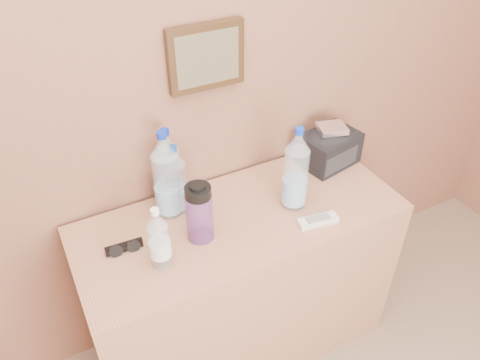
{
  "coord_description": "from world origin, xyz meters",
  "views": [
    {
      "loc": [
        -0.51,
        0.47,
        2.09
      ],
      "look_at": [
        0.15,
        1.71,
        1.01
      ],
      "focal_mm": 35.0,
      "sensor_mm": 36.0,
      "label": 1
    }
  ],
  "objects_px": {
    "ac_remote": "(318,221)",
    "sunglasses": "(124,247)",
    "dresser": "(241,284)",
    "toiletry_bag": "(329,147)",
    "pet_large_b": "(167,179)",
    "nalgene_bottle": "(199,212)",
    "pet_large_d": "(296,172)",
    "pet_large_a": "(177,182)",
    "foil_packet": "(332,128)",
    "pet_large_c": "(169,172)",
    "pet_small": "(159,241)"
  },
  "relations": [
    {
      "from": "ac_remote",
      "to": "sunglasses",
      "type": "bearing_deg",
      "value": 172.99
    },
    {
      "from": "ac_remote",
      "to": "toiletry_bag",
      "type": "height_order",
      "value": "toiletry_bag"
    },
    {
      "from": "dresser",
      "to": "pet_large_a",
      "type": "height_order",
      "value": "pet_large_a"
    },
    {
      "from": "pet_large_b",
      "to": "nalgene_bottle",
      "type": "bearing_deg",
      "value": -75.0
    },
    {
      "from": "ac_remote",
      "to": "toiletry_bag",
      "type": "relative_size",
      "value": 0.64
    },
    {
      "from": "dresser",
      "to": "toiletry_bag",
      "type": "xyz_separation_m",
      "value": [
        0.53,
        0.15,
        0.5
      ]
    },
    {
      "from": "dresser",
      "to": "ac_remote",
      "type": "bearing_deg",
      "value": -34.61
    },
    {
      "from": "sunglasses",
      "to": "toiletry_bag",
      "type": "height_order",
      "value": "toiletry_bag"
    },
    {
      "from": "dresser",
      "to": "sunglasses",
      "type": "xyz_separation_m",
      "value": [
        -0.47,
        0.03,
        0.43
      ]
    },
    {
      "from": "pet_large_d",
      "to": "nalgene_bottle",
      "type": "relative_size",
      "value": 1.46
    },
    {
      "from": "pet_large_d",
      "to": "sunglasses",
      "type": "bearing_deg",
      "value": 174.77
    },
    {
      "from": "pet_large_d",
      "to": "nalgene_bottle",
      "type": "bearing_deg",
      "value": 179.86
    },
    {
      "from": "pet_large_a",
      "to": "pet_large_d",
      "type": "height_order",
      "value": "pet_large_d"
    },
    {
      "from": "toiletry_bag",
      "to": "foil_packet",
      "type": "bearing_deg",
      "value": -149.42
    },
    {
      "from": "pet_small",
      "to": "toiletry_bag",
      "type": "distance_m",
      "value": 0.93
    },
    {
      "from": "dresser",
      "to": "pet_large_d",
      "type": "bearing_deg",
      "value": -7.31
    },
    {
      "from": "toiletry_bag",
      "to": "pet_large_c",
      "type": "bearing_deg",
      "value": 163.93
    },
    {
      "from": "sunglasses",
      "to": "toiletry_bag",
      "type": "distance_m",
      "value": 1.01
    },
    {
      "from": "pet_large_a",
      "to": "toiletry_bag",
      "type": "relative_size",
      "value": 1.2
    },
    {
      "from": "pet_large_a",
      "to": "pet_large_c",
      "type": "relative_size",
      "value": 0.87
    },
    {
      "from": "pet_small",
      "to": "sunglasses",
      "type": "bearing_deg",
      "value": 128.65
    },
    {
      "from": "dresser",
      "to": "toiletry_bag",
      "type": "height_order",
      "value": "toiletry_bag"
    },
    {
      "from": "dresser",
      "to": "pet_large_c",
      "type": "relative_size",
      "value": 3.81
    },
    {
      "from": "pet_large_a",
      "to": "foil_packet",
      "type": "height_order",
      "value": "pet_large_a"
    },
    {
      "from": "pet_large_b",
      "to": "toiletry_bag",
      "type": "relative_size",
      "value": 1.49
    },
    {
      "from": "pet_large_c",
      "to": "pet_large_d",
      "type": "xyz_separation_m",
      "value": [
        0.44,
        -0.25,
        0.01
      ]
    },
    {
      "from": "pet_large_a",
      "to": "pet_large_c",
      "type": "distance_m",
      "value": 0.06
    },
    {
      "from": "pet_large_a",
      "to": "foil_packet",
      "type": "distance_m",
      "value": 0.73
    },
    {
      "from": "dresser",
      "to": "pet_large_a",
      "type": "bearing_deg",
      "value": 140.21
    },
    {
      "from": "pet_large_c",
      "to": "pet_large_a",
      "type": "bearing_deg",
      "value": -80.37
    },
    {
      "from": "ac_remote",
      "to": "toiletry_bag",
      "type": "xyz_separation_m",
      "value": [
        0.28,
        0.32,
        0.08
      ]
    },
    {
      "from": "pet_small",
      "to": "toiletry_bag",
      "type": "xyz_separation_m",
      "value": [
        0.9,
        0.24,
        -0.03
      ]
    },
    {
      "from": "pet_large_d",
      "to": "nalgene_bottle",
      "type": "distance_m",
      "value": 0.42
    },
    {
      "from": "pet_large_c",
      "to": "pet_small",
      "type": "xyz_separation_m",
      "value": [
        -0.16,
        -0.31,
        -0.04
      ]
    },
    {
      "from": "pet_large_d",
      "to": "pet_large_b",
      "type": "bearing_deg",
      "value": 157.82
    },
    {
      "from": "pet_small",
      "to": "ac_remote",
      "type": "height_order",
      "value": "pet_small"
    },
    {
      "from": "dresser",
      "to": "toiletry_bag",
      "type": "relative_size",
      "value": 5.26
    },
    {
      "from": "pet_large_d",
      "to": "dresser",
      "type": "bearing_deg",
      "value": 172.69
    },
    {
      "from": "toiletry_bag",
      "to": "foil_packet",
      "type": "height_order",
      "value": "foil_packet"
    },
    {
      "from": "pet_large_c",
      "to": "toiletry_bag",
      "type": "distance_m",
      "value": 0.75
    },
    {
      "from": "pet_large_b",
      "to": "pet_large_d",
      "type": "xyz_separation_m",
      "value": [
        0.47,
        -0.19,
        -0.01
      ]
    },
    {
      "from": "dresser",
      "to": "pet_large_b",
      "type": "bearing_deg",
      "value": 145.93
    },
    {
      "from": "pet_small",
      "to": "nalgene_bottle",
      "type": "height_order",
      "value": "pet_small"
    },
    {
      "from": "pet_large_c",
      "to": "foil_packet",
      "type": "height_order",
      "value": "pet_large_c"
    },
    {
      "from": "pet_large_b",
      "to": "pet_small",
      "type": "relative_size",
      "value": 1.47
    },
    {
      "from": "pet_large_c",
      "to": "nalgene_bottle",
      "type": "height_order",
      "value": "pet_large_c"
    },
    {
      "from": "pet_large_a",
      "to": "pet_small",
      "type": "height_order",
      "value": "pet_large_a"
    },
    {
      "from": "foil_packet",
      "to": "pet_large_c",
      "type": "bearing_deg",
      "value": 174.4
    },
    {
      "from": "nalgene_bottle",
      "to": "pet_small",
      "type": "bearing_deg",
      "value": -160.54
    },
    {
      "from": "pet_large_b",
      "to": "pet_small",
      "type": "distance_m",
      "value": 0.29
    }
  ]
}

